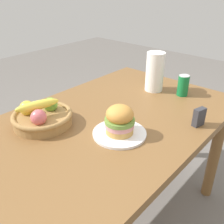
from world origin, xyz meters
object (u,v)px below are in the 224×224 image
Objects in this scene: soda_can at (183,85)px; paper_towel_roll at (155,72)px; sandwich at (120,120)px; napkin_holder at (199,117)px; fruit_basket at (42,116)px; plate at (119,133)px.

paper_towel_roll reaches higher than soda_can.
paper_towel_roll is at bearing 17.40° from sandwich.
paper_towel_roll reaches higher than napkin_holder.
fruit_basket is (-0.17, 0.34, -0.03)m from sandwich.
soda_can is at bearing -0.43° from sandwich.
napkin_holder is at bearing -119.70° from paper_towel_roll.
plate is 2.72× the size of napkin_holder.
plate is 1.81× the size of sandwich.
napkin_holder reaches higher than plate.
paper_towel_roll is (0.72, -0.17, 0.08)m from fruit_basket.
soda_can is 0.19m from paper_towel_roll.
paper_towel_roll reaches higher than plate.
napkin_holder is (0.31, -0.23, -0.03)m from sandwich.
napkin_holder is at bearing -140.38° from soda_can.
plate is at bearing 157.86° from napkin_holder.
fruit_basket is at bearing 117.15° from plate.
fruit_basket is at bearing 155.64° from soda_can.
soda_can is 0.43× the size of fruit_basket.
sandwich is at bearing -62.85° from fruit_basket.
sandwich is 1.07× the size of soda_can.
soda_can is at bearing -0.43° from plate.
sandwich reaches higher than plate.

